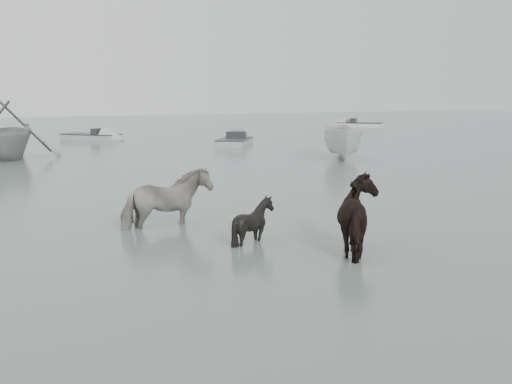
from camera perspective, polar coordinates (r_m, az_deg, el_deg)
ground at (r=12.46m, az=2.71°, el=-5.33°), size 140.00×140.00×0.00m
pony_pinto at (r=14.68m, az=-8.05°, el=0.19°), size 2.12×1.15×1.72m
pony_dark at (r=12.54m, az=9.71°, el=-1.36°), size 1.56×1.79×1.71m
pony_black at (r=13.15m, az=-0.25°, el=-1.98°), size 1.26×1.17×1.15m
rowboat_trail at (r=31.47m, az=-21.22°, el=5.32°), size 5.50×6.08×2.81m
boat_small at (r=29.45m, az=7.78°, el=4.60°), size 3.64×4.79×1.75m
skiff_port at (r=36.83m, az=-1.93°, el=4.76°), size 4.08×5.07×0.75m
skiff_mid at (r=42.22m, az=-14.45°, el=5.02°), size 4.63×4.91×0.75m
skiff_star at (r=56.26m, az=9.26°, el=6.11°), size 4.89×4.78×0.75m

